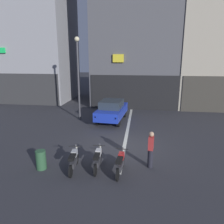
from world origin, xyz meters
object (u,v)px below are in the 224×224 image
(motorcycle_red_row_centre, at_px, (120,163))
(trash_bin, at_px, (41,160))
(motorcycle_silver_row_leftmost, at_px, (74,160))
(motorcycle_white_row_left_mid, at_px, (98,159))
(car_blue_crossing_near, at_px, (112,110))
(person_by_motorcycles, at_px, (151,149))
(street_lamp, at_px, (78,70))

(motorcycle_red_row_centre, xyz_separation_m, trash_bin, (-3.47, -0.11, -0.03))
(motorcycle_silver_row_leftmost, distance_m, motorcycle_white_row_left_mid, 1.04)
(motorcycle_white_row_left_mid, distance_m, trash_bin, 2.48)
(motorcycle_red_row_centre, bearing_deg, motorcycle_white_row_left_mid, 167.58)
(car_blue_crossing_near, distance_m, motorcycle_red_row_centre, 7.67)
(motorcycle_silver_row_leftmost, xyz_separation_m, motorcycle_white_row_left_mid, (1.01, 0.23, 0.00))
(motorcycle_white_row_left_mid, xyz_separation_m, motorcycle_red_row_centre, (1.01, -0.22, 0.00))
(person_by_motorcycles, bearing_deg, street_lamp, 126.88)
(person_by_motorcycles, bearing_deg, motorcycle_silver_row_leftmost, -168.48)
(car_blue_crossing_near, relative_size, person_by_motorcycles, 2.55)
(motorcycle_silver_row_leftmost, height_order, motorcycle_red_row_centre, same)
(motorcycle_white_row_left_mid, bearing_deg, street_lamp, 111.70)
(street_lamp, bearing_deg, motorcycle_silver_row_leftmost, -75.80)
(street_lamp, xyz_separation_m, motorcycle_red_row_centre, (3.96, -7.62, -3.38))
(motorcycle_red_row_centre, bearing_deg, motorcycle_silver_row_leftmost, -179.78)
(car_blue_crossing_near, height_order, person_by_motorcycles, person_by_motorcycles)
(motorcycle_white_row_left_mid, bearing_deg, person_by_motorcycles, 10.94)
(street_lamp, distance_m, person_by_motorcycles, 9.19)
(motorcycle_red_row_centre, distance_m, person_by_motorcycles, 1.48)
(car_blue_crossing_near, bearing_deg, motorcycle_white_row_left_mid, -87.14)
(motorcycle_red_row_centre, bearing_deg, street_lamp, 117.44)
(car_blue_crossing_near, distance_m, trash_bin, 7.94)
(motorcycle_silver_row_leftmost, xyz_separation_m, motorcycle_red_row_centre, (2.03, 0.01, 0.00))
(trash_bin, bearing_deg, street_lamp, 93.61)
(car_blue_crossing_near, xyz_separation_m, street_lamp, (-2.58, 0.08, 2.95))
(motorcycle_silver_row_leftmost, relative_size, motorcycle_white_row_left_mid, 1.00)
(motorcycle_red_row_centre, distance_m, trash_bin, 3.47)
(person_by_motorcycles, height_order, trash_bin, person_by_motorcycles)
(motorcycle_silver_row_leftmost, relative_size, motorcycle_red_row_centre, 1.00)
(car_blue_crossing_near, bearing_deg, motorcycle_silver_row_leftmost, -94.91)
(street_lamp, relative_size, trash_bin, 7.33)
(trash_bin, bearing_deg, motorcycle_white_row_left_mid, 7.82)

